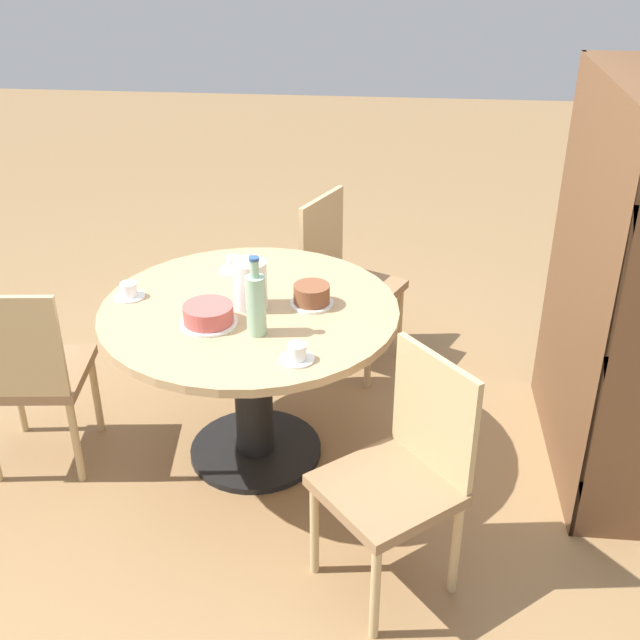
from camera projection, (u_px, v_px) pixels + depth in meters
ground_plane at (256, 452)px, 3.64m from camera, size 14.00×14.00×0.00m
dining_table at (251, 346)px, 3.37m from camera, size 1.23×1.23×0.74m
chair_a at (30, 372)px, 3.35m from camera, size 0.46×0.46×0.90m
chair_b at (402, 472)px, 2.78m from camera, size 0.59×0.59×0.90m
chair_c at (344, 278)px, 4.14m from camera, size 0.56×0.56×0.90m
bookshelf at (604, 294)px, 3.25m from camera, size 1.09×0.28×1.66m
coffee_pot at (251, 282)px, 3.24m from camera, size 0.13×0.13×0.24m
water_bottle at (256, 303)px, 3.03m from camera, size 0.08×0.08×0.32m
cake_main at (208, 315)px, 3.14m from camera, size 0.23×0.23×0.08m
cake_second at (312, 296)px, 3.28m from camera, size 0.18×0.18×0.09m
cup_a at (129, 291)px, 3.35m from camera, size 0.13×0.13×0.07m
cup_b at (233, 265)px, 3.58m from camera, size 0.13×0.13×0.07m
cup_c at (297, 354)px, 2.90m from camera, size 0.13×0.13×0.07m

